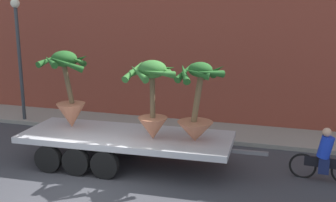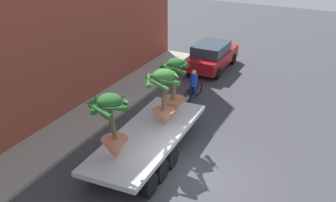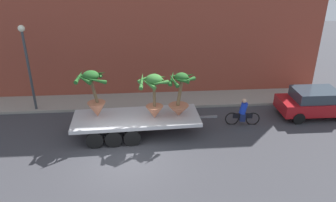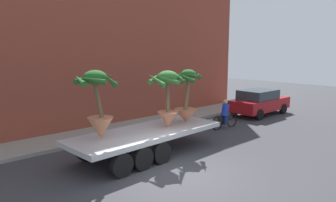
{
  "view_description": "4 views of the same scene",
  "coord_description": "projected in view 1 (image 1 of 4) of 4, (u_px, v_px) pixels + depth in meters",
  "views": [
    {
      "loc": [
        4.99,
        -8.39,
        4.66
      ],
      "look_at": [
        1.42,
        3.17,
        1.85
      ],
      "focal_mm": 43.46,
      "sensor_mm": 36.0,
      "label": 1
    },
    {
      "loc": [
        -10.73,
        -4.07,
        8.31
      ],
      "look_at": [
        2.18,
        2.32,
        1.57
      ],
      "focal_mm": 42.71,
      "sensor_mm": 36.0,
      "label": 2
    },
    {
      "loc": [
        0.87,
        -12.17,
        8.44
      ],
      "look_at": [
        2.01,
        2.61,
        1.61
      ],
      "focal_mm": 34.81,
      "sensor_mm": 36.0,
      "label": 3
    },
    {
      "loc": [
        -6.92,
        -6.93,
        4.04
      ],
      "look_at": [
        1.65,
        2.43,
        1.96
      ],
      "focal_mm": 33.64,
      "sensor_mm": 36.0,
      "label": 4
    }
  ],
  "objects": [
    {
      "name": "ground_plane",
      "position": [
        78.0,
        195.0,
        10.3
      ],
      "size": [
        60.0,
        60.0,
        0.0
      ],
      "primitive_type": "plane",
      "color": "#38383D"
    },
    {
      "name": "sidewalk",
      "position": [
        156.0,
        127.0,
        15.96
      ],
      "size": [
        24.0,
        2.2,
        0.15
      ],
      "primitive_type": "cube",
      "color": "gray",
      "rests_on": "ground"
    },
    {
      "name": "building_facade",
      "position": [
        168.0,
        1.0,
        16.46
      ],
      "size": [
        24.0,
        1.2,
        9.77
      ],
      "primitive_type": "cube",
      "color": "brown",
      "rests_on": "ground"
    },
    {
      "name": "flatbed_trailer",
      "position": [
        118.0,
        140.0,
        12.18
      ],
      "size": [
        7.3,
        2.54,
        0.98
      ],
      "color": "#B7BABF",
      "rests_on": "ground"
    },
    {
      "name": "potted_palm_rear",
      "position": [
        152.0,
        97.0,
        11.37
      ],
      "size": [
        1.53,
        1.57,
        2.26
      ],
      "color": "#C17251",
      "rests_on": "flatbed_trailer"
    },
    {
      "name": "potted_palm_middle",
      "position": [
        197.0,
        107.0,
        11.19
      ],
      "size": [
        1.39,
        1.42,
        2.24
      ],
      "color": "#C17251",
      "rests_on": "flatbed_trailer"
    },
    {
      "name": "potted_palm_front",
      "position": [
        68.0,
        89.0,
        12.52
      ],
      "size": [
        1.52,
        1.6,
        2.39
      ],
      "color": "#C17251",
      "rests_on": "flatbed_trailer"
    },
    {
      "name": "cyclist",
      "position": [
        325.0,
        158.0,
        11.04
      ],
      "size": [
        1.84,
        0.38,
        1.54
      ],
      "color": "black",
      "rests_on": "ground"
    },
    {
      "name": "street_lamp",
      "position": [
        18.0,
        44.0,
        16.07
      ],
      "size": [
        0.36,
        0.36,
        4.83
      ],
      "color": "#383D42",
      "rests_on": "sidewalk"
    }
  ]
}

